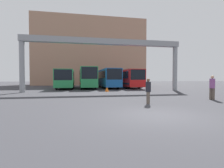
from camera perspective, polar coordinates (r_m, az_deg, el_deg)
ground_plane at (r=7.98m, az=14.81°, el=-9.90°), size 200.00×200.00×0.00m
building_backdrop at (r=49.29m, az=-7.25°, el=9.78°), size 28.22×12.00×17.02m
overhead_gantry at (r=22.36m, az=-2.29°, el=11.38°), size 19.97×0.80×6.61m
bus_slot_0 at (r=29.93m, az=-14.87°, el=1.89°), size 2.63×11.01×2.97m
bus_slot_1 at (r=30.16m, az=-8.09°, el=2.33°), size 2.47×11.50×3.34m
bus_slot_2 at (r=30.29m, az=-1.34°, el=2.14°), size 2.47×10.94×3.15m
bus_slot_3 at (r=31.58m, az=4.86°, el=2.04°), size 2.54×11.95×3.07m
pedestrian_mid_right at (r=15.33m, az=29.90°, el=-0.82°), size 0.38×0.38×1.85m
pedestrian_near_center at (r=11.33m, az=11.74°, el=-2.05°), size 0.34×0.34×1.62m
traffic_cone at (r=21.67m, az=-1.68°, el=-1.72°), size 0.50×0.50×0.59m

